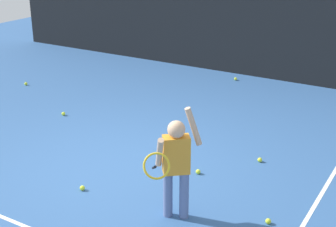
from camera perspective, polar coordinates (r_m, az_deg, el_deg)
The scene contains 12 objects.
ground_plane at distance 6.98m, azimuth -5.85°, elevation -6.18°, with size 20.00×20.00×0.00m, color #335B93.
court_line_baseline at distance 5.88m, azimuth -16.16°, elevation -12.63°, with size 9.00×0.05×0.00m, color white.
court_line_sideline at distance 6.82m, azimuth 18.11°, elevation -7.87°, with size 0.05×9.00×0.00m, color white.
back_fence_windscreen at distance 10.92m, azimuth 10.61°, elevation 12.84°, with size 13.73×0.08×3.37m, color black.
tennis_player at distance 5.47m, azimuth 0.87°, elevation -5.61°, with size 0.47×0.86×1.35m.
tennis_ball_0 at distance 7.18m, azimuth 10.68°, elevation -5.34°, with size 0.07×0.07×0.07m, color #CCE033.
tennis_ball_1 at distance 8.95m, azimuth -12.12°, elevation -0.02°, with size 0.07×0.07×0.07m, color #CCE033.
tennis_ball_2 at distance 6.75m, azimuth 3.54°, elevation -6.80°, with size 0.07×0.07×0.07m, color #CCE033.
tennis_ball_3 at distance 10.86m, azimuth -16.27°, elevation 3.36°, with size 0.07×0.07×0.07m, color #CCE033.
tennis_ball_4 at distance 10.87m, azimuth 7.90°, elevation 4.03°, with size 0.07×0.07×0.07m, color #CCE033.
tennis_ball_5 at distance 5.82m, azimuth 11.63°, elevation -12.22°, with size 0.07×0.07×0.07m, color #CCE033.
tennis_ball_6 at distance 6.44m, azimuth -9.96°, elevation -8.57°, with size 0.07×0.07×0.07m, color #CCE033.
Camera 1 is at (3.77, -4.93, 3.19)m, focal length 52.16 mm.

